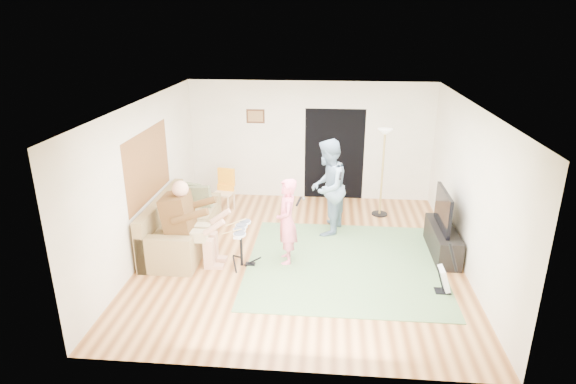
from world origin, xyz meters
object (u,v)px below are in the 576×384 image
object	(u,v)px
guitar_spare	(445,279)
dining_chair	(224,196)
drum_kit	(241,248)
television	(443,210)
singer	(287,221)
guitarist	(327,187)
torchiere_lamp	(383,157)
sofa	(178,230)
tv_cabinet	(442,241)

from	to	relation	value
guitar_spare	dining_chair	world-z (taller)	dining_chair
drum_kit	television	bearing A→B (deg)	12.20
dining_chair	television	world-z (taller)	television
drum_kit	singer	size ratio (longest dim) A/B	0.48
dining_chair	guitar_spare	bearing A→B (deg)	-25.53
dining_chair	television	xyz separation A→B (m)	(4.27, -1.67, 0.52)
dining_chair	guitarist	bearing A→B (deg)	-11.87
torchiere_lamp	television	distance (m)	2.00
sofa	guitarist	distance (m)	2.92
singer	dining_chair	distance (m)	2.74
drum_kit	guitar_spare	xyz separation A→B (m)	(3.26, -0.58, -0.08)
sofa	guitarist	size ratio (longest dim) A/B	1.21
singer	television	xyz separation A→B (m)	(2.69, 0.54, 0.10)
guitarist	guitar_spare	world-z (taller)	guitarist
sofa	tv_cabinet	world-z (taller)	sofa
tv_cabinet	guitarist	bearing A→B (deg)	160.56
tv_cabinet	television	size ratio (longest dim) A/B	1.33
guitarist	guitar_spare	bearing A→B (deg)	55.70
sofa	singer	distance (m)	2.15
torchiere_lamp	guitar_spare	bearing A→B (deg)	-77.08
guitar_spare	television	distance (m)	1.47
television	singer	bearing A→B (deg)	-168.68
drum_kit	dining_chair	size ratio (longest dim) A/B	0.79
torchiere_lamp	television	world-z (taller)	torchiere_lamp
guitarist	torchiere_lamp	size ratio (longest dim) A/B	1.00
guitar_spare	tv_cabinet	xyz separation A→B (m)	(0.24, 1.33, 0.01)
guitarist	torchiere_lamp	world-z (taller)	same
tv_cabinet	television	bearing A→B (deg)	180.00
drum_kit	dining_chair	world-z (taller)	dining_chair
sofa	guitar_spare	bearing A→B (deg)	-15.14
sofa	dining_chair	distance (m)	1.83
dining_chair	sofa	bearing A→B (deg)	-94.55
guitar_spare	singer	bearing A→B (deg)	162.47
torchiere_lamp	tv_cabinet	bearing A→B (deg)	-61.42
torchiere_lamp	television	size ratio (longest dim) A/B	1.78
drum_kit	tv_cabinet	world-z (taller)	drum_kit
singer	torchiere_lamp	size ratio (longest dim) A/B	0.80
guitarist	torchiere_lamp	distance (m)	1.55
guitar_spare	tv_cabinet	bearing A→B (deg)	79.67
television	drum_kit	bearing A→B (deg)	-167.80
dining_chair	television	bearing A→B (deg)	-10.55
singer	television	size ratio (longest dim) A/B	1.44
guitar_spare	drum_kit	bearing A→B (deg)	169.85
drum_kit	torchiere_lamp	world-z (taller)	torchiere_lamp
guitar_spare	guitarist	bearing A→B (deg)	131.66
dining_chair	singer	bearing A→B (deg)	-43.71
sofa	dining_chair	bearing A→B (deg)	74.63
sofa	tv_cabinet	distance (m)	4.80
sofa	tv_cabinet	size ratio (longest dim) A/B	1.63
sofa	drum_kit	distance (m)	1.45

